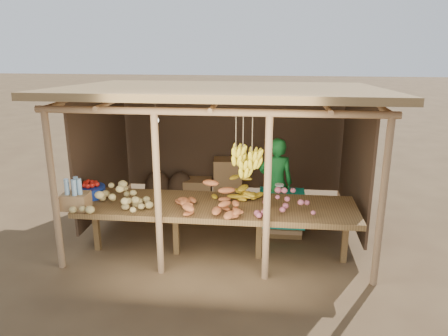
# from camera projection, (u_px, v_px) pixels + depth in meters

# --- Properties ---
(ground) EXTENTS (60.00, 60.00, 0.00)m
(ground) POSITION_uv_depth(u_px,v_px,m) (224.00, 228.00, 7.28)
(ground) COLOR brown
(ground) RESTS_ON ground
(stall_structure) EXTENTS (4.70, 3.50, 2.43)m
(stall_structure) POSITION_uv_depth(u_px,v_px,m) (226.00, 112.00, 6.86)
(stall_structure) COLOR #9E7751
(stall_structure) RESTS_ON ground
(counter) EXTENTS (3.90, 1.05, 0.80)m
(counter) POSITION_uv_depth(u_px,v_px,m) (217.00, 208.00, 6.16)
(counter) COLOR brown
(counter) RESTS_ON ground
(potato_heap) EXTENTS (1.11, 0.78, 0.37)m
(potato_heap) POSITION_uv_depth(u_px,v_px,m) (115.00, 195.00, 5.96)
(potato_heap) COLOR tan
(potato_heap) RESTS_ON counter
(sweet_potato_heap) EXTENTS (1.11, 0.84, 0.36)m
(sweet_potato_heap) POSITION_uv_depth(u_px,v_px,m) (211.00, 199.00, 5.83)
(sweet_potato_heap) COLOR #B15A2D
(sweet_potato_heap) RESTS_ON counter
(onion_heap) EXTENTS (0.88, 0.55, 0.36)m
(onion_heap) POSITION_uv_depth(u_px,v_px,m) (286.00, 200.00, 5.80)
(onion_heap) COLOR #AB5362
(onion_heap) RESTS_ON counter
(banana_pile) EXTENTS (0.76, 0.61, 0.35)m
(banana_pile) POSITION_uv_depth(u_px,v_px,m) (237.00, 185.00, 6.39)
(banana_pile) COLOR gold
(banana_pile) RESTS_ON counter
(tomato_basin) EXTENTS (0.44, 0.44, 0.23)m
(tomato_basin) POSITION_uv_depth(u_px,v_px,m) (90.00, 190.00, 6.42)
(tomato_basin) COLOR navy
(tomato_basin) RESTS_ON counter
(bottle_box) EXTENTS (0.36, 0.28, 0.44)m
(bottle_box) POSITION_uv_depth(u_px,v_px,m) (76.00, 197.00, 5.94)
(bottle_box) COLOR #9C7246
(bottle_box) RESTS_ON counter
(vendor) EXTENTS (0.59, 0.41, 1.53)m
(vendor) POSITION_uv_depth(u_px,v_px,m) (276.00, 183.00, 7.13)
(vendor) COLOR #186D29
(vendor) RESTS_ON ground
(tarp_crate) EXTENTS (0.73, 0.63, 0.86)m
(tarp_crate) POSITION_uv_depth(u_px,v_px,m) (281.00, 212.00, 7.05)
(tarp_crate) COLOR brown
(tarp_crate) RESTS_ON ground
(carton_stack) EXTENTS (1.14, 0.46, 0.84)m
(carton_stack) POSITION_uv_depth(u_px,v_px,m) (218.00, 183.00, 8.34)
(carton_stack) COLOR #9C7246
(carton_stack) RESTS_ON ground
(burlap_sacks) EXTENTS (0.95, 0.50, 0.67)m
(burlap_sacks) POSITION_uv_depth(u_px,v_px,m) (169.00, 186.00, 8.46)
(burlap_sacks) COLOR #44301F
(burlap_sacks) RESTS_ON ground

